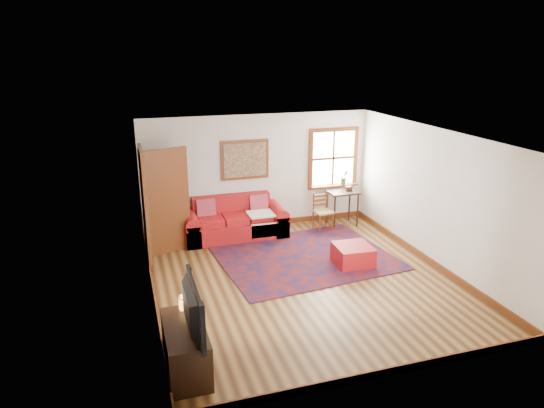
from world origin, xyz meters
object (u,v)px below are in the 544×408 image
object	(u,v)px
red_ottoman	(353,255)
media_cabinet	(186,348)
side_table	(343,197)
red_leather_sofa	(235,224)
ladder_back_chair	(322,210)

from	to	relation	value
red_ottoman	media_cabinet	distance (m)	3.99
red_ottoman	side_table	xyz separation A→B (m)	(0.72, 2.01, 0.48)
red_leather_sofa	red_ottoman	distance (m)	2.69
red_leather_sofa	side_table	size ratio (longest dim) A/B	2.73
side_table	media_cabinet	size ratio (longest dim) A/B	0.72
side_table	ladder_back_chair	size ratio (longest dim) A/B	0.96
ladder_back_chair	media_cabinet	distance (m)	5.39
media_cabinet	red_ottoman	bearing A→B (deg)	32.93
red_ottoman	ladder_back_chair	size ratio (longest dim) A/B	0.79
red_ottoman	side_table	bearing A→B (deg)	73.70
red_ottoman	ladder_back_chair	xyz separation A→B (m)	(0.19, 1.90, 0.25)
red_ottoman	side_table	distance (m)	2.18
red_ottoman	media_cabinet	world-z (taller)	media_cabinet
side_table	ladder_back_chair	world-z (taller)	ladder_back_chair
red_leather_sofa	ladder_back_chair	size ratio (longest dim) A/B	2.61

